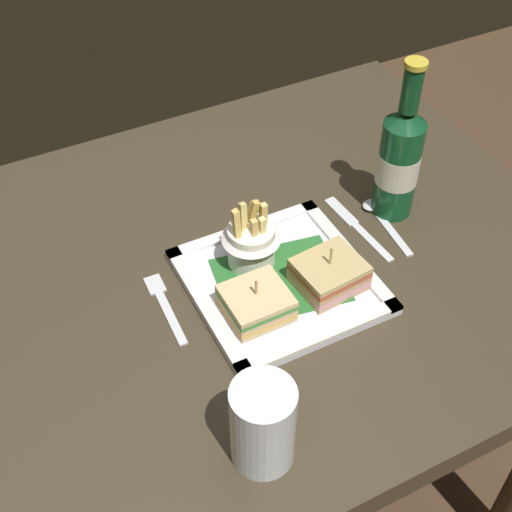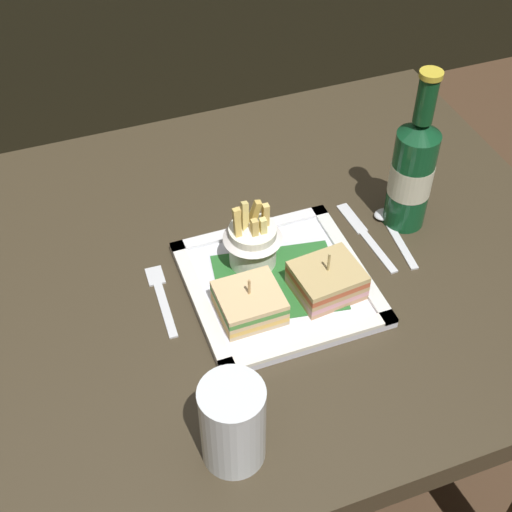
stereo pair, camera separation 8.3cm
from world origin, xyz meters
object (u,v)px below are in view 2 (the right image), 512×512
water_glass (233,427)px  knife (364,234)px  sandwich_half_right (327,280)px  spoon (389,223)px  dining_table (236,314)px  square_plate (278,284)px  sandwich_half_left (249,303)px  fork (161,296)px  fries_cup (253,238)px  beer_bottle (414,172)px

water_glass → knife: water_glass is taller
sandwich_half_right → spoon: sandwich_half_right is taller
water_glass → knife: bearing=42.3°
dining_table → water_glass: water_glass is taller
spoon → sandwich_half_right: bearing=-146.9°
sandwich_half_right → spoon: (0.15, 0.10, -0.03)m
square_plate → water_glass: 0.27m
sandwich_half_left → spoon: (0.27, 0.10, -0.02)m
square_plate → fork: bearing=166.1°
fries_cup → water_glass: same height
square_plate → fork: size_ratio=1.83×
square_plate → beer_bottle: (0.24, 0.06, 0.09)m
square_plate → fries_cup: (-0.02, 0.05, 0.05)m
square_plate → knife: bearing=18.7°
spoon → knife: bearing=-172.4°
sandwich_half_left → sandwich_half_right: size_ratio=0.88×
beer_bottle → knife: bearing=-176.4°
sandwich_half_right → sandwich_half_left: bearing=-180.0°
sandwich_half_left → water_glass: bearing=-115.0°
beer_bottle → fork: bearing=-177.1°
square_plate → sandwich_half_left: (-0.06, -0.04, 0.02)m
fries_cup → water_glass: bearing=-114.3°
square_plate → dining_table: bearing=124.2°
sandwich_half_left → dining_table: bearing=82.3°
sandwich_half_right → fries_cup: fries_cup is taller
fries_cup → fork: bearing=-175.8°
fries_cup → beer_bottle: 0.26m
square_plate → fork: 0.17m
water_glass → spoon: 0.46m
fork → fries_cup: bearing=4.2°
fork → knife: size_ratio=0.84×
sandwich_half_right → fork: sandwich_half_right is taller
fries_cup → knife: fries_cup is taller
fries_cup → water_glass: (-0.12, -0.28, -0.00)m
sandwich_half_left → sandwich_half_right: bearing=0.0°
sandwich_half_right → fork: size_ratio=0.71×
knife → fork: bearing=-177.3°
beer_bottle → sandwich_half_right: bearing=-151.2°
sandwich_half_left → knife: size_ratio=0.52×
fries_cup → fork: (-0.14, -0.01, -0.06)m
sandwich_half_left → water_glass: water_glass is taller
sandwich_half_left → spoon: 0.29m
dining_table → fork: bearing=-168.6°
dining_table → beer_bottle: bearing=-0.8°
dining_table → water_glass: (-0.10, -0.29, 0.17)m
beer_bottle → knife: 0.12m
sandwich_half_left → fries_cup: size_ratio=0.77×
sandwich_half_left → water_glass: size_ratio=0.71×
dining_table → sandwich_half_left: 0.18m
dining_table → water_glass: size_ratio=8.54×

